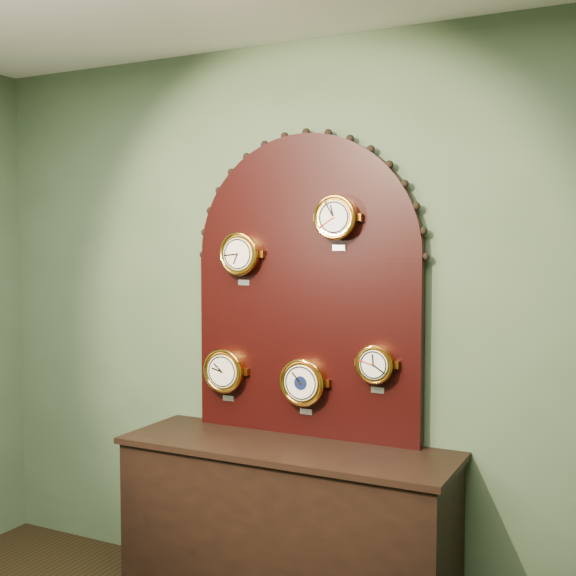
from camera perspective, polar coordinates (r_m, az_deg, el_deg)
The scene contains 8 objects.
wall_back at distance 3.71m, azimuth 1.73°, elevation -2.55°, with size 4.00×4.00×0.00m, color #41553A.
shop_counter at distance 3.72m, azimuth -0.15°, elevation -18.48°, with size 1.60×0.50×0.80m, color black.
display_board at distance 3.65m, azimuth 1.41°, elevation 0.90°, with size 1.26×0.06×1.53m.
roman_clock at distance 3.74m, azimuth -3.70°, elevation 2.66°, with size 0.22×0.08×0.27m.
arabic_clock at distance 3.51m, azimuth 3.78°, elevation 5.49°, with size 0.22×0.08×0.27m.
hygrometer at distance 3.85m, azimuth -4.92°, elevation -6.42°, with size 0.23×0.08×0.28m.
barometer at distance 3.64m, azimuth 1.20°, elevation -7.31°, with size 0.24×0.08×0.29m.
tide_clock at distance 3.48m, azimuth 6.83°, elevation -5.88°, with size 0.19×0.08×0.24m.
Camera 1 is at (1.55, -0.85, 1.80)m, focal length 45.75 mm.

